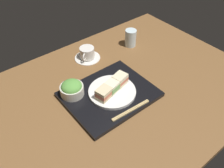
{
  "coord_description": "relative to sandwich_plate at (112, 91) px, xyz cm",
  "views": [
    {
      "loc": [
        -55.27,
        -64.01,
        81.95
      ],
      "look_at": [
        -2.68,
        1.57,
        5.0
      ],
      "focal_mm": 38.57,
      "sensor_mm": 36.0,
      "label": 1
    }
  ],
  "objects": [
    {
      "name": "salad_bowl",
      "position": [
        -15.14,
        10.94,
        2.8
      ],
      "size": [
        11.05,
        11.05,
        7.43
      ],
      "color": "beige",
      "rests_on": "serving_tray"
    },
    {
      "name": "drinking_glass",
      "position": [
        35.87,
        27.05,
        2.41
      ],
      "size": [
        6.74,
        6.74,
        10.23
      ],
      "primitive_type": "cylinder",
      "color": "silver",
      "rests_on": "ground_plane"
    },
    {
      "name": "sandwich_far",
      "position": [
        5.76,
        1.3,
        3.38
      ],
      "size": [
        7.88,
        6.9,
        5.4
      ],
      "color": "beige",
      "rests_on": "sandwich_plate"
    },
    {
      "name": "sandwich_near",
      "position": [
        -5.76,
        -1.3,
        3.28
      ],
      "size": [
        7.77,
        6.84,
        5.19
      ],
      "color": "beige",
      "rests_on": "sandwich_plate"
    },
    {
      "name": "ground_plane",
      "position": [
        4.34,
        0.61,
        -4.2
      ],
      "size": [
        140.0,
        100.0,
        3.0
      ],
      "primitive_type": "cube",
      "color": "brown"
    },
    {
      "name": "serving_tray",
      "position": [
        -1.18,
        0.94,
        -1.69
      ],
      "size": [
        40.97,
        33.03,
        2.02
      ],
      "primitive_type": "cube",
      "color": "black",
      "rests_on": "ground_plane"
    },
    {
      "name": "chopsticks_pair",
      "position": [
        -0.73,
        -14.01,
        -0.33
      ],
      "size": [
        20.06,
        2.57,
        0.7
      ],
      "color": "tan",
      "rests_on": "serving_tray"
    },
    {
      "name": "sandwich_plate",
      "position": [
        0.0,
        0.0,
        0.0
      ],
      "size": [
        22.5,
        22.5,
        1.37
      ],
      "primitive_type": "cylinder",
      "color": "silver",
      "rests_on": "serving_tray"
    },
    {
      "name": "sandwich_middle",
      "position": [
        0.0,
        0.0,
        3.23
      ],
      "size": [
        8.12,
        7.08,
        5.09
      ],
      "color": "#EFE5C1",
      "rests_on": "sandwich_plate"
    },
    {
      "name": "coffee_cup",
      "position": [
        7.79,
        32.28,
        0.31
      ],
      "size": [
        14.49,
        14.49,
        6.9
      ],
      "color": "silver",
      "rests_on": "ground_plane"
    }
  ]
}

